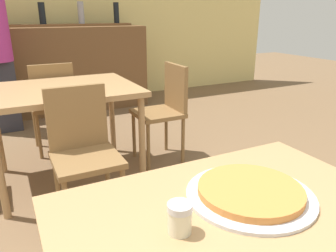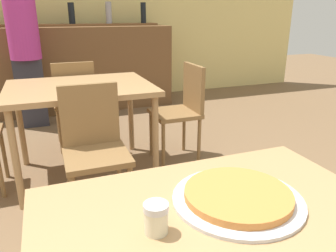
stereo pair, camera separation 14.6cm
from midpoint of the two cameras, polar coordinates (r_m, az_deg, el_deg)
wall_back at (r=5.22m, az=-22.52°, el=18.78°), size 8.00×0.05×2.80m
dining_table_near at (r=1.09m, az=7.23°, el=-18.33°), size 1.10×0.74×0.73m
dining_table_far at (r=2.68m, az=-19.39°, el=4.64°), size 1.11×0.88×0.77m
bar_counter at (r=4.77m, az=-20.67°, el=8.98°), size 2.60×0.56×1.13m
bar_back_shelf at (r=4.86m, az=-21.50°, el=16.59°), size 2.39×0.24×0.32m
chair_far_side_front at (r=2.15m, az=-16.51°, el=-3.39°), size 0.40×0.40×0.88m
chair_far_side_back at (r=3.31m, az=-20.61°, el=4.01°), size 0.40×0.40×0.88m
chair_far_side_right at (r=2.96m, az=-1.88°, el=3.55°), size 0.40×0.40×0.88m
pizza_tray at (r=1.12m, az=10.47°, el=-11.37°), size 0.42×0.42×0.04m
cheese_shaker at (r=0.93m, az=-2.59°, el=-15.84°), size 0.07×0.07×0.09m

